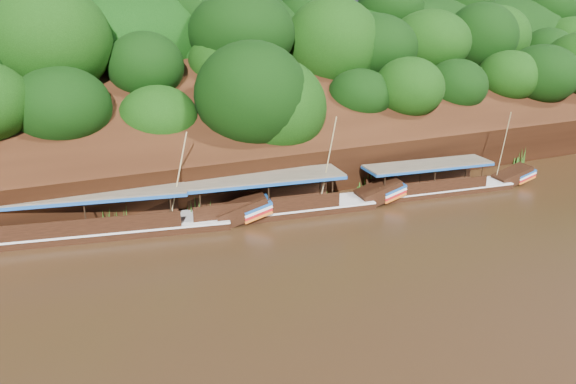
# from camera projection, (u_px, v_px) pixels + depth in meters

# --- Properties ---
(ground) EXTENTS (160.00, 160.00, 0.00)m
(ground) POSITION_uv_depth(u_px,v_px,m) (371.00, 251.00, 31.39)
(ground) COLOR black
(ground) RESTS_ON ground
(riverbank) EXTENTS (120.00, 30.06, 19.40)m
(riverbank) POSITION_uv_depth(u_px,v_px,m) (231.00, 136.00, 50.24)
(riverbank) COLOR black
(riverbank) RESTS_ON ground
(boat_0) EXTENTS (14.40, 3.79, 6.35)m
(boat_0) POSITION_uv_depth(u_px,v_px,m) (444.00, 185.00, 40.98)
(boat_0) COLOR black
(boat_0) RESTS_ON ground
(boat_1) EXTENTS (15.77, 4.31, 6.97)m
(boat_1) POSITION_uv_depth(u_px,v_px,m) (288.00, 204.00, 36.86)
(boat_1) COLOR black
(boat_1) RESTS_ON ground
(boat_2) EXTENTS (17.52, 5.52, 6.49)m
(boat_2) POSITION_uv_depth(u_px,v_px,m) (121.00, 223.00, 33.63)
(boat_2) COLOR black
(boat_2) RESTS_ON ground
(reeds) EXTENTS (50.35, 2.05, 2.06)m
(reeds) POSITION_uv_depth(u_px,v_px,m) (252.00, 195.00, 37.87)
(reeds) COLOR #285816
(reeds) RESTS_ON ground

